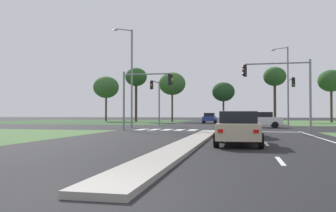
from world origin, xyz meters
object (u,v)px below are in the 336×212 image
object	(u,v)px
traffic_signal_near_left	(142,89)
traffic_signal_far_left	(156,94)
street_lamp_third	(287,81)
treeline_fourth	(223,92)
treeline_sixth	(275,77)
car_beige_second	(239,128)
car_white_near	(261,120)
treeline_third	(172,84)
car_blue_fifth	(210,118)
car_red_fourth	(240,124)
treeline_near	(106,87)
traffic_signal_near_right	(284,82)
street_lamp_second	(130,73)
treeline_fifth	(331,81)
pedestrian_at_median	(223,116)
treeline_second	(136,78)
traffic_signal_far_right	(290,93)

from	to	relation	value
traffic_signal_near_left	traffic_signal_far_left	bearing A→B (deg)	98.08
street_lamp_third	treeline_fourth	distance (m)	14.79
treeline_sixth	car_beige_second	bearing A→B (deg)	-97.11
car_white_near	treeline_third	size ratio (longest dim) A/B	0.48
car_blue_fifth	traffic_signal_near_left	size ratio (longest dim) A/B	0.84
car_red_fourth	treeline_third	size ratio (longest dim) A/B	0.54
treeline_sixth	treeline_fourth	bearing A→B (deg)	-172.88
car_blue_fifth	treeline_near	xyz separation A→B (m)	(-20.26, 8.53, 5.63)
traffic_signal_near_right	street_lamp_second	distance (m)	14.94
traffic_signal_far_left	treeline_third	distance (m)	19.10
treeline_fifth	pedestrian_at_median	bearing A→B (deg)	-138.40
car_beige_second	traffic_signal_near_left	size ratio (longest dim) A/B	0.86
car_red_fourth	treeline_fifth	world-z (taller)	treeline_fifth
street_lamp_second	treeline_second	bearing A→B (deg)	105.99
car_white_near	street_lamp_second	bearing A→B (deg)	105.89
traffic_signal_far_right	street_lamp_third	xyz separation A→B (m)	(0.62, 8.08, 1.97)
treeline_fifth	treeline_sixth	size ratio (longest dim) A/B	0.92
treeline_second	car_white_near	bearing A→B (deg)	-47.87
treeline_fifth	treeline_sixth	xyz separation A→B (m)	(-8.86, 0.01, 0.83)
street_lamp_third	treeline_near	bearing A→B (deg)	156.25
traffic_signal_far_left	treeline_second	world-z (taller)	treeline_second
traffic_signal_far_left	street_lamp_second	distance (m)	7.50
treeline_third	treeline_fifth	size ratio (longest dim) A/B	1.00
street_lamp_third	treeline_second	world-z (taller)	street_lamp_third
traffic_signal_near_right	traffic_signal_far_right	xyz separation A→B (m)	(1.92, 11.56, -0.19)
treeline_sixth	car_white_near	bearing A→B (deg)	-98.23
traffic_signal_far_left	treeline_second	size ratio (longest dim) A/B	0.57
car_red_fourth	treeline_sixth	size ratio (longest dim) A/B	0.50
traffic_signal_far_right	treeline_third	world-z (taller)	treeline_third
car_red_fourth	street_lamp_second	bearing A→B (deg)	134.11
pedestrian_at_median	car_red_fourth	bearing A→B (deg)	170.86
traffic_signal_near_left	pedestrian_at_median	world-z (taller)	traffic_signal_near_left
treeline_second	treeline_fourth	bearing A→B (deg)	3.08
treeline_near	treeline_third	world-z (taller)	treeline_third
car_blue_fifth	traffic_signal_near_left	xyz separation A→B (m)	(-3.50, -24.70, 2.71)
traffic_signal_far_left	traffic_signal_far_right	world-z (taller)	traffic_signal_far_left
pedestrian_at_median	traffic_signal_near_right	bearing A→B (deg)	-176.63
traffic_signal_near_left	treeline_near	bearing A→B (deg)	116.76
traffic_signal_near_left	traffic_signal_far_left	xyz separation A→B (m)	(-1.67, 11.75, 0.23)
pedestrian_at_median	traffic_signal_far_left	bearing A→B (deg)	113.24
treeline_second	car_red_fourth	bearing A→B (deg)	-63.88
car_red_fourth	treeline_sixth	bearing A→B (deg)	81.87
car_beige_second	pedestrian_at_median	bearing A→B (deg)	94.28
treeline_near	treeline_fifth	world-z (taller)	treeline_fifth
traffic_signal_near_left	treeline_third	xyz separation A→B (m)	(-3.48, 30.54, 3.12)
car_white_near	traffic_signal_near_right	xyz separation A→B (m)	(1.34, -8.16, 3.12)
car_blue_fifth	traffic_signal_near_right	xyz separation A→B (m)	(8.11, -24.70, 3.15)
traffic_signal_near_left	treeline_fourth	bearing A→B (deg)	80.49
car_red_fourth	street_lamp_third	world-z (taller)	street_lamp_third
car_beige_second	treeline_near	xyz separation A→B (m)	(-24.93, 45.82, 5.64)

